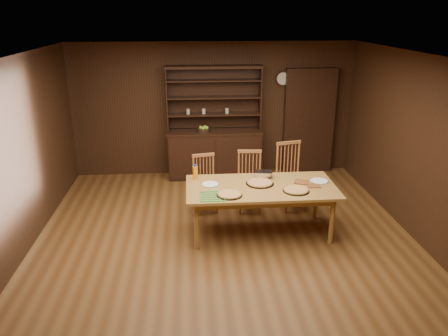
{
  "coord_description": "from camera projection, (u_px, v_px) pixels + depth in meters",
  "views": [
    {
      "loc": [
        -0.47,
        -5.46,
        3.15
      ],
      "look_at": [
        -0.0,
        0.4,
        1.02
      ],
      "focal_mm": 35.0,
      "sensor_mm": 36.0,
      "label": 1
    }
  ],
  "objects": [
    {
      "name": "juice_bottle",
      "position": [
        195.0,
        172.0,
        6.54
      ],
      "size": [
        0.07,
        0.07,
        0.23
      ],
      "color": "orange",
      "rests_on": "dining_table"
    },
    {
      "name": "plate_left",
      "position": [
        210.0,
        184.0,
        6.35
      ],
      "size": [
        0.25,
        0.25,
        0.02
      ],
      "color": "white",
      "rests_on": "dining_table"
    },
    {
      "name": "pot_holder_b",
      "position": [
        301.0,
        182.0,
        6.44
      ],
      "size": [
        0.25,
        0.25,
        0.01
      ],
      "primitive_type": "cube",
      "rotation": [
        0.0,
        0.0,
        -0.38
      ],
      "color": "red",
      "rests_on": "dining_table"
    },
    {
      "name": "pizza_center",
      "position": [
        260.0,
        183.0,
        6.38
      ],
      "size": [
        0.41,
        0.41,
        0.04
      ],
      "color": "black",
      "rests_on": "dining_table"
    },
    {
      "name": "cooling_rack",
      "position": [
        212.0,
        196.0,
        5.95
      ],
      "size": [
        0.33,
        0.33,
        0.01
      ],
      "primitive_type": null,
      "rotation": [
        0.0,
        0.0,
        0.01
      ],
      "color": "#0DA94D",
      "rests_on": "dining_table"
    },
    {
      "name": "plate_right",
      "position": [
        319.0,
        181.0,
        6.48
      ],
      "size": [
        0.27,
        0.27,
        0.02
      ],
      "color": "white",
      "rests_on": "dining_table"
    },
    {
      "name": "wall_clock",
      "position": [
        283.0,
        78.0,
        8.45
      ],
      "size": [
        0.3,
        0.05,
        0.3
      ],
      "color": "black",
      "rests_on": "room_shell"
    },
    {
      "name": "pizza_left",
      "position": [
        230.0,
        194.0,
        5.99
      ],
      "size": [
        0.36,
        0.36,
        0.04
      ],
      "color": "black",
      "rests_on": "dining_table"
    },
    {
      "name": "chair_left",
      "position": [
        205.0,
        181.0,
        7.15
      ],
      "size": [
        0.46,
        0.44,
        0.95
      ],
      "rotation": [
        0.0,
        0.0,
        0.2
      ],
      "color": "#B7733F",
      "rests_on": "floor"
    },
    {
      "name": "dining_table",
      "position": [
        261.0,
        190.0,
        6.33
      ],
      "size": [
        2.16,
        1.08,
        0.75
      ],
      "color": "#AF813D",
      "rests_on": "floor"
    },
    {
      "name": "foil_dish",
      "position": [
        264.0,
        174.0,
        6.61
      ],
      "size": [
        0.28,
        0.22,
        0.1
      ],
      "primitive_type": "cube",
      "rotation": [
        0.0,
        0.0,
        -0.15
      ],
      "color": "silver",
      "rests_on": "dining_table"
    },
    {
      "name": "floor",
      "position": [
        226.0,
        244.0,
        6.23
      ],
      "size": [
        6.0,
        6.0,
        0.0
      ],
      "primitive_type": "plane",
      "color": "brown",
      "rests_on": "ground"
    },
    {
      "name": "doorway",
      "position": [
        309.0,
        121.0,
        8.73
      ],
      "size": [
        1.0,
        0.18,
        2.1
      ],
      "primitive_type": "cube",
      "color": "black",
      "rests_on": "floor"
    },
    {
      "name": "pizza_right",
      "position": [
        296.0,
        190.0,
        6.13
      ],
      "size": [
        0.38,
        0.38,
        0.04
      ],
      "color": "black",
      "rests_on": "dining_table"
    },
    {
      "name": "room_shell",
      "position": [
        227.0,
        138.0,
        5.69
      ],
      "size": [
        6.0,
        6.0,
        6.0
      ],
      "color": "silver",
      "rests_on": "floor"
    },
    {
      "name": "china_hutch",
      "position": [
        215.0,
        147.0,
        8.6
      ],
      "size": [
        1.84,
        0.52,
        2.17
      ],
      "color": "black",
      "rests_on": "floor"
    },
    {
      "name": "pot_holder_a",
      "position": [
        314.0,
        185.0,
        6.31
      ],
      "size": [
        0.2,
        0.2,
        0.01
      ],
      "primitive_type": "cube",
      "rotation": [
        0.0,
        0.0,
        -0.11
      ],
      "color": "red",
      "rests_on": "dining_table"
    },
    {
      "name": "fruit_bowl",
      "position": [
        204.0,
        129.0,
        8.39
      ],
      "size": [
        0.26,
        0.26,
        0.12
      ],
      "color": "black",
      "rests_on": "china_hutch"
    },
    {
      "name": "chair_center",
      "position": [
        249.0,
        179.0,
        7.18
      ],
      "size": [
        0.44,
        0.43,
        1.0
      ],
      "rotation": [
        0.0,
        0.0,
        -0.09
      ],
      "color": "#B7733F",
      "rests_on": "floor"
    },
    {
      "name": "chair_right",
      "position": [
        290.0,
        173.0,
        7.26
      ],
      "size": [
        0.55,
        0.53,
        1.11
      ],
      "rotation": [
        0.0,
        0.0,
        0.24
      ],
      "color": "#B7733F",
      "rests_on": "floor"
    }
  ]
}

